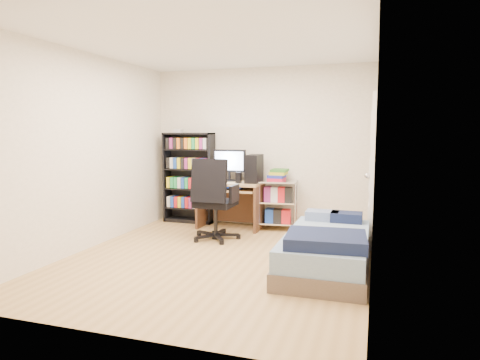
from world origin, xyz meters
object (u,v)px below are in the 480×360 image
(office_chair, at_px, (214,214))
(bed, at_px, (327,249))
(media_shelf, at_px, (189,177))
(computer_desk, at_px, (237,186))

(office_chair, relative_size, bed, 0.64)
(media_shelf, height_order, bed, media_shelf)
(computer_desk, bearing_deg, media_shelf, 169.12)
(computer_desk, distance_m, office_chair, 0.86)
(office_chair, bearing_deg, media_shelf, 130.87)
(media_shelf, height_order, computer_desk, media_shelf)
(media_shelf, distance_m, computer_desk, 0.92)
(media_shelf, relative_size, computer_desk, 1.26)
(computer_desk, bearing_deg, bed, -46.31)
(media_shelf, distance_m, office_chair, 1.34)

